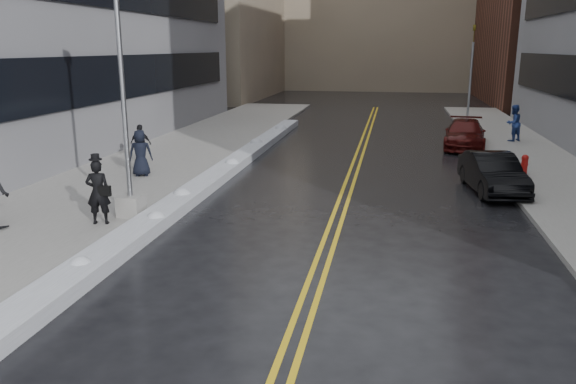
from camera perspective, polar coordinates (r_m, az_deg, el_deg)
The scene contains 16 objects.
ground at distance 13.85m, azimuth -6.78°, elevation -6.09°, with size 160.00×160.00×0.00m, color black.
sidewalk_west at distance 24.84m, azimuth -12.65°, elevation 3.07°, with size 5.50×50.00×0.15m, color gray.
sidewalk_east at distance 23.64m, azimuth 25.16°, elevation 1.46°, with size 4.00×50.00×0.15m, color gray.
lane_line_left at distance 22.93m, azimuth 6.33°, elevation 2.22°, with size 0.12×50.00×0.01m, color gold.
lane_line_right at distance 22.91m, azimuth 7.08°, elevation 2.18°, with size 0.12×50.00×0.01m, color gold.
snow_ridge at distance 21.85m, azimuth -6.73°, elevation 2.04°, with size 0.90×30.00×0.34m, color silver.
building_west_far at distance 59.77m, azimuth -8.86°, elevation 18.32°, with size 14.00×22.00×18.00m, color gray.
lamppost at distance 16.26m, azimuth -16.16°, elevation 5.75°, with size 0.65×0.65×7.62m.
fire_hydrant at distance 23.31m, azimuth 22.91°, elevation 2.72°, with size 0.26×0.26×0.73m.
traffic_signal at distance 36.66m, azimuth 18.09°, elevation 11.54°, with size 0.16×0.20×6.00m.
pedestrian_fedora at distance 16.04m, azimuth -18.73°, elevation -0.01°, with size 0.65×0.43×1.78m, color black.
pedestrian_c at distance 21.69m, azimuth -14.75°, elevation 3.86°, with size 0.85×0.55×1.74m, color black.
pedestrian_d at distance 24.39m, azimuth -14.72°, elevation 4.81°, with size 0.93×0.39×1.58m, color black.
pedestrian_east at distance 31.19m, azimuth 21.92°, elevation 6.52°, with size 0.90×0.70×1.86m, color navy.
car_black at distance 20.41m, azimuth 20.08°, elevation 1.80°, with size 1.42×4.07×1.34m, color black.
car_maroon at distance 29.24m, azimuth 17.53°, elevation 5.64°, with size 1.91×4.69×1.36m, color #3F0B0A.
Camera 1 is at (3.97, -12.36, 4.85)m, focal length 35.00 mm.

